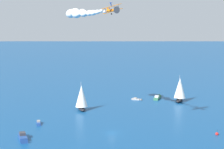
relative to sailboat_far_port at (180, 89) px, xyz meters
name	(u,v)px	position (x,y,z in m)	size (l,w,h in m)	color
ground_plane	(112,133)	(56.10, 31.86, -6.11)	(2000.00, 2000.00, 0.00)	navy
sailboat_far_port	(180,89)	(0.00, 0.00, 0.00)	(9.71, 9.04, 13.39)	black
motorboat_far_stbd	(137,99)	(16.50, -13.28, -5.69)	(4.26, 5.10, 1.54)	#9E9993
motorboat_inshore	(158,97)	(5.64, -10.74, -5.41)	(8.19, 7.72, 2.60)	#33704C
motorboat_offshore	(39,123)	(75.01, 8.36, -5.66)	(3.01, 5.94, 1.67)	#23478C
sailboat_trailing	(81,97)	(50.79, -5.78, -0.35)	(6.62, 10.15, 12.61)	black
motorboat_mid_cluster	(23,138)	(85.37, 24.64, -5.39)	(3.82, 9.45, 2.67)	#23478C
marker_buoy	(217,134)	(25.75, 51.29, -5.72)	(1.10, 1.10, 2.10)	red
biplane_lead	(112,10)	(56.14, 32.15, 36.25)	(7.43, 6.79, 3.83)	orange
wingwalker_lead	(111,4)	(56.72, 32.15, 38.33)	(1.47, 0.21, 1.52)	#1E4CB2
smoke_trail_lead	(78,13)	(55.32, 1.69, 36.26)	(5.40, 36.38, 4.95)	white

